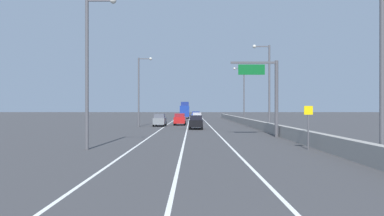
{
  "coord_description": "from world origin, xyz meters",
  "views": [
    {
      "loc": [
        -1.34,
        -5.17,
        2.88
      ],
      "look_at": [
        -1.1,
        47.73,
        2.83
      ],
      "focal_mm": 33.65,
      "sensor_mm": 36.0,
      "label": 1
    }
  ],
  "objects": [
    {
      "name": "car_black_1",
      "position": [
        -0.79,
        43.05,
        0.93
      ],
      "size": [
        1.94,
        4.41,
        1.85
      ],
      "color": "black",
      "rests_on": "ground_plane"
    },
    {
      "name": "car_blue_4",
      "position": [
        -0.45,
        73.77,
        1.02
      ],
      "size": [
        2.09,
        4.56,
        2.05
      ],
      "color": "#1E389E",
      "rests_on": "ground_plane"
    },
    {
      "name": "lane_stripe_center",
      "position": [
        -2.0,
        55.0,
        0.0
      ],
      "size": [
        0.16,
        130.0,
        0.0
      ],
      "primitive_type": "cube",
      "color": "silver",
      "rests_on": "ground_plane"
    },
    {
      "name": "lamp_post_left_near",
      "position": [
        -8.3,
        19.49,
        5.99
      ],
      "size": [
        2.14,
        0.44,
        10.46
      ],
      "color": "#4C4C51",
      "rests_on": "ground_plane"
    },
    {
      "name": "lamp_post_left_mid",
      "position": [
        -9.12,
        48.93,
        5.99
      ],
      "size": [
        2.14,
        0.44,
        10.46
      ],
      "color": "#4C4C51",
      "rests_on": "ground_plane"
    },
    {
      "name": "speed_advisory_sign",
      "position": [
        6.66,
        19.52,
        1.76
      ],
      "size": [
        0.6,
        0.11,
        3.0
      ],
      "color": "#4C4C51",
      "rests_on": "ground_plane"
    },
    {
      "name": "lamp_post_right_second",
      "position": [
        7.72,
        38.02,
        5.99
      ],
      "size": [
        2.14,
        0.44,
        10.46
      ],
      "color": "#4C4C51",
      "rests_on": "ground_plane"
    },
    {
      "name": "lamp_post_right_third",
      "position": [
        8.22,
        62.55,
        5.99
      ],
      "size": [
        2.14,
        0.44,
        10.46
      ],
      "color": "#4C4C51",
      "rests_on": "ground_plane"
    },
    {
      "name": "lane_stripe_right",
      "position": [
        1.5,
        55.0,
        0.0
      ],
      "size": [
        0.16,
        130.0,
        0.0
      ],
      "primitive_type": "cube",
      "color": "silver",
      "rests_on": "ground_plane"
    },
    {
      "name": "overhead_sign_gantry",
      "position": [
        6.22,
        30.07,
        4.73
      ],
      "size": [
        4.68,
        0.36,
        7.5
      ],
      "color": "#47474C",
      "rests_on": "ground_plane"
    },
    {
      "name": "car_gray_3",
      "position": [
        -6.34,
        50.55,
        0.94
      ],
      "size": [
        1.79,
        4.77,
        1.89
      ],
      "color": "slate",
      "rests_on": "ground_plane"
    },
    {
      "name": "jersey_barrier_right",
      "position": [
        7.56,
        40.0,
        0.55
      ],
      "size": [
        0.6,
        120.0,
        1.1
      ],
      "primitive_type": "cube",
      "color": "gray",
      "rests_on": "ground_plane"
    },
    {
      "name": "lamp_post_right_near",
      "position": [
        8.29,
        13.49,
        5.99
      ],
      "size": [
        2.14,
        0.44,
        10.46
      ],
      "color": "#4C4C51",
      "rests_on": "ground_plane"
    },
    {
      "name": "car_red_2",
      "position": [
        -3.33,
        53.91,
        0.96
      ],
      "size": [
        1.95,
        4.32,
        1.93
      ],
      "color": "red",
      "rests_on": "ground_plane"
    },
    {
      "name": "ground_plane",
      "position": [
        0.0,
        64.0,
        0.0
      ],
      "size": [
        320.0,
        320.0,
        0.0
      ],
      "primitive_type": "plane",
      "color": "#38383A"
    },
    {
      "name": "car_white_0",
      "position": [
        -0.4,
        60.74,
        0.99
      ],
      "size": [
        1.89,
        4.72,
        1.98
      ],
      "color": "white",
      "rests_on": "ground_plane"
    },
    {
      "name": "lane_stripe_left",
      "position": [
        -5.5,
        55.0,
        0.0
      ],
      "size": [
        0.16,
        130.0,
        0.0
      ],
      "primitive_type": "cube",
      "color": "silver",
      "rests_on": "ground_plane"
    },
    {
      "name": "box_truck",
      "position": [
        -3.28,
        90.8,
        2.04
      ],
      "size": [
        2.48,
        7.69,
        4.45
      ],
      "color": "navy",
      "rests_on": "ground_plane"
    }
  ]
}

